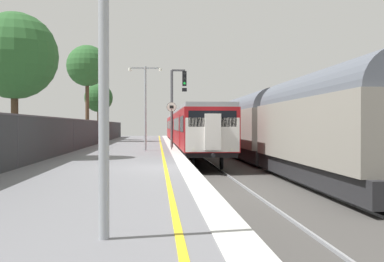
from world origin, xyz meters
name	(u,v)px	position (x,y,z in m)	size (l,w,h in m)	color
ground	(250,184)	(2.64, 0.00, -0.61)	(17.40, 110.00, 1.21)	slate
commuter_train_at_platform	(187,128)	(2.10, 28.18, 1.27)	(2.83, 42.76, 3.81)	maroon
freight_train_adjacent_track	(277,125)	(6.10, 10.14, 1.54)	(2.60, 30.20, 4.64)	#232326
signal_gantry	(176,99)	(0.61, 16.18, 3.27)	(1.10, 0.24, 5.25)	#47474C
speed_limit_sign	(172,120)	(0.25, 13.33, 1.85)	(0.59, 0.08, 2.92)	#59595B
platform_lamp_mid	(145,100)	(-1.33, 12.21, 2.98)	(2.00, 0.20, 4.98)	#93999E
platform_back_fence	(17,140)	(-5.45, 0.00, 0.98)	(0.07, 99.00, 1.88)	#282B2D
background_tree_left	(15,59)	(-6.88, 4.95, 4.43)	(3.83, 3.83, 6.48)	#473323
background_tree_centre	(86,67)	(-7.09, 28.85, 6.82)	(3.75, 3.75, 8.82)	#473323
background_tree_right	(98,99)	(-6.67, 34.32, 4.23)	(2.89, 2.89, 5.76)	#473323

